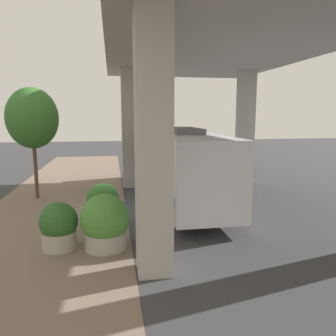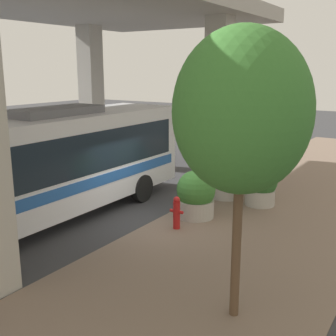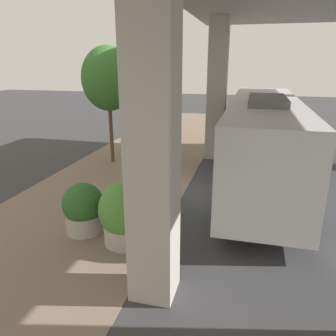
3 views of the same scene
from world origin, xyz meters
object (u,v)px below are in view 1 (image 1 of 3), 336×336
at_px(fire_hydrant, 103,202).
at_px(street_tree_near, 32,118).
at_px(planter_front, 103,204).
at_px(planter_middle, 105,223).
at_px(planter_back, 59,226).
at_px(bus, 178,159).

bearing_deg(fire_hydrant, street_tree_near, 135.90).
height_order(fire_hydrant, planter_front, planter_front).
height_order(fire_hydrant, planter_middle, planter_middle).
relative_size(planter_front, planter_back, 1.05).
relative_size(fire_hydrant, planter_front, 0.65).
distance_m(fire_hydrant, planter_middle, 3.78).
bearing_deg(street_tree_near, bus, -7.51).
bearing_deg(planter_middle, bus, 59.75).
distance_m(planter_middle, street_tree_near, 8.45).
distance_m(bus, planter_back, 7.77).
relative_size(bus, planter_middle, 6.96).
distance_m(planter_front, planter_middle, 2.56).
height_order(planter_middle, street_tree_near, street_tree_near).
bearing_deg(planter_front, street_tree_near, 127.12).
xyz_separation_m(planter_middle, planter_back, (-1.42, 0.22, -0.10)).
bearing_deg(planter_middle, fire_hydrant, 92.38).
bearing_deg(bus, street_tree_near, 172.49).
relative_size(fire_hydrant, street_tree_near, 0.19).
distance_m(planter_front, planter_back, 2.66).
relative_size(bus, fire_hydrant, 11.87).
relative_size(fire_hydrant, planter_back, 0.69).
height_order(planter_front, planter_middle, planter_middle).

